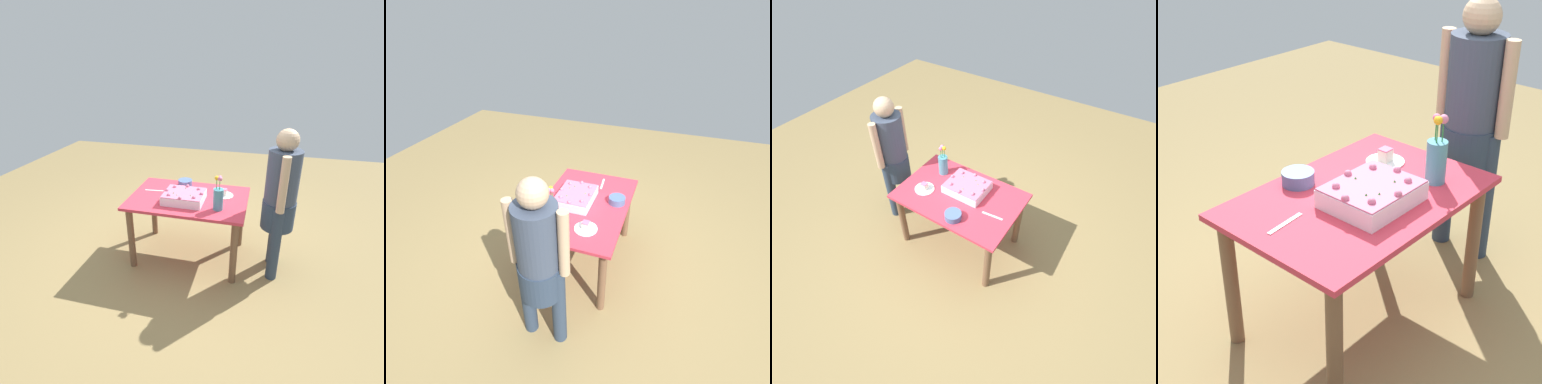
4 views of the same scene
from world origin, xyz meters
TOP-DOWN VIEW (x-y plane):
  - ground_plane at (0.00, 0.00)m, footprint 8.00×8.00m
  - dining_table at (0.00, 0.00)m, footprint 1.20×0.81m
  - sheet_cake at (0.02, 0.10)m, footprint 0.40×0.33m
  - serving_plate_with_slice at (-0.35, -0.12)m, footprint 0.20×0.20m
  - cake_knife at (0.40, -0.06)m, footprint 0.20×0.04m
  - flower_vase at (-0.34, 0.19)m, footprint 0.10×0.10m
  - fruit_bowl at (0.11, -0.28)m, footprint 0.16×0.16m
  - person_standing at (-0.90, 0.04)m, footprint 0.31×0.45m

SIDE VIEW (x-z plane):
  - ground_plane at x=0.00m, z-range 0.00..0.00m
  - dining_table at x=0.00m, z-range 0.23..0.95m
  - cake_knife at x=0.40m, z-range 0.72..0.72m
  - serving_plate_with_slice at x=-0.35m, z-range 0.70..0.78m
  - fruit_bowl at x=0.11m, z-range 0.72..0.79m
  - sheet_cake at x=0.02m, z-range 0.71..0.83m
  - flower_vase at x=-0.34m, z-range 0.68..1.02m
  - person_standing at x=-0.90m, z-range 0.11..1.60m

